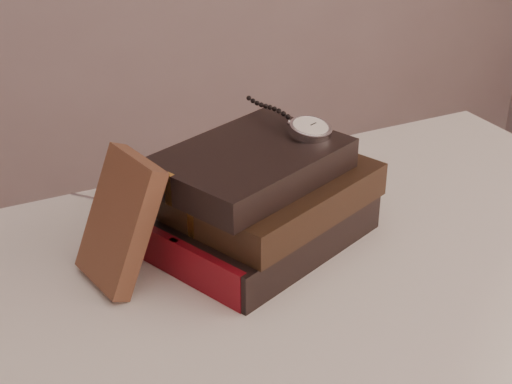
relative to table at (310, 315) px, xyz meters
name	(u,v)px	position (x,y,z in m)	size (l,w,h in m)	color
table	(310,315)	(0.00, 0.00, 0.00)	(1.00, 0.60, 0.75)	silver
book_stack	(264,199)	(-0.04, 0.06, 0.15)	(0.32, 0.27, 0.13)	black
journal	(120,221)	(-0.23, 0.06, 0.17)	(0.02, 0.10, 0.16)	#422519
pocket_watch	(307,127)	(0.03, 0.08, 0.23)	(0.07, 0.16, 0.02)	silver
eyeglasses	(159,194)	(-0.16, 0.11, 0.17)	(0.15, 0.16, 0.05)	silver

